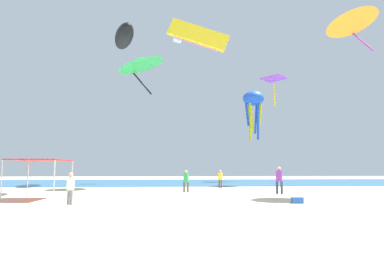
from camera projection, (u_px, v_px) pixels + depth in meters
ground at (191, 203)px, 17.88m from camera, size 110.00×110.00×0.10m
ocean_strip at (179, 182)px, 42.84m from camera, size 110.00×20.61×0.03m
canopy_tent at (41, 161)px, 19.73m from camera, size 2.79×3.37×2.31m
person_near_tent at (220, 177)px, 30.70m from camera, size 0.39×0.39×1.65m
person_leftmost at (279, 178)px, 23.87m from camera, size 0.45×0.45×1.91m
person_central at (186, 179)px, 25.56m from camera, size 0.44×0.39×1.66m
person_rightmost at (70, 186)px, 16.84m from camera, size 0.38×0.38×1.60m
cooler_box at (297, 200)px, 17.44m from camera, size 0.57×0.37×0.35m
kite_delta_orange at (350, 19)px, 22.53m from camera, size 4.65×4.66×2.85m
kite_inflatable_black at (124, 36)px, 38.60m from camera, size 3.93×7.04×2.58m
kite_box_red at (178, 33)px, 42.66m from camera, size 1.16×0.99×2.28m
kite_octopus_blue at (253, 101)px, 45.85m from camera, size 3.03×3.03×6.75m
kite_diamond_purple at (274, 80)px, 36.30m from camera, size 3.17×3.17×3.12m
kite_parafoil_yellow at (198, 35)px, 35.31m from camera, size 6.58×1.70×4.01m
kite_delta_green at (140, 62)px, 31.71m from camera, size 4.60×4.58×3.76m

